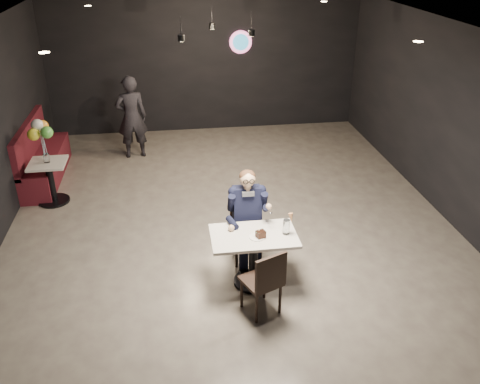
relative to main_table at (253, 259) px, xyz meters
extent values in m
plane|color=gray|center=(-0.10, 1.55, -0.38)|extent=(9.00, 9.00, 0.00)
cube|color=black|center=(-0.10, 3.55, 2.51)|extent=(1.40, 1.20, 0.36)
cube|color=silver|center=(0.00, 0.00, 0.00)|extent=(1.10, 0.70, 0.75)
cube|color=black|center=(0.00, 0.55, 0.09)|extent=(0.42, 0.46, 0.92)
cube|color=black|center=(0.00, -0.56, 0.09)|extent=(0.57, 0.59, 0.92)
cube|color=black|center=(0.00, 0.55, 0.34)|extent=(0.60, 0.80, 1.44)
cylinder|color=white|center=(0.03, -0.07, 0.38)|extent=(0.20, 0.20, 0.01)
cube|color=black|center=(0.07, -0.08, 0.43)|extent=(0.13, 0.12, 0.08)
ellipsoid|color=#2E8E3B|center=(0.05, -0.09, 0.47)|extent=(0.06, 0.04, 0.01)
cylinder|color=silver|center=(0.41, -0.03, 0.48)|extent=(0.09, 0.09, 0.20)
cone|color=tan|center=(0.46, -0.06, 0.62)|extent=(0.08, 0.08, 0.12)
cube|color=#410D19|center=(-3.35, 3.74, 0.18)|extent=(0.56, 2.22, 1.11)
cube|color=silver|center=(-3.05, 2.74, 0.00)|extent=(0.60, 0.60, 0.75)
cylinder|color=silver|center=(-3.05, 2.74, 0.45)|extent=(0.10, 0.10, 0.15)
cube|color=yellow|center=(-3.05, 2.74, 0.83)|extent=(0.37, 0.37, 0.60)
imported|color=black|center=(-1.73, 4.60, 0.47)|extent=(0.67, 0.48, 1.70)
camera|label=1|loc=(-0.96, -5.42, 3.82)|focal=38.00mm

